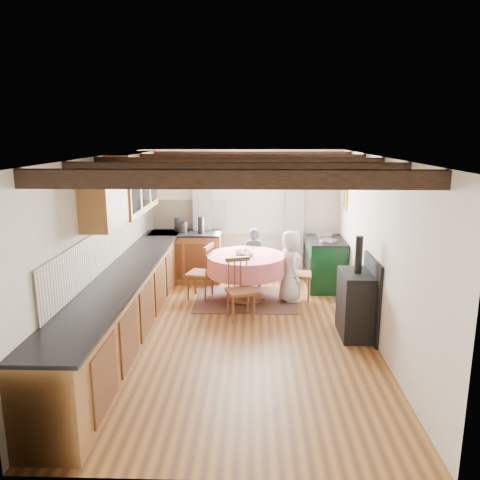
{
  "coord_description": "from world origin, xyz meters",
  "views": [
    {
      "loc": [
        0.2,
        -5.95,
        2.68
      ],
      "look_at": [
        0.0,
        0.8,
        1.15
      ],
      "focal_mm": 35.2,
      "sensor_mm": 36.0,
      "label": 1
    }
  ],
  "objects_px": {
    "cast_iron_stove": "(357,287)",
    "child_far": "(253,257)",
    "dining_table": "(246,278)",
    "cup": "(246,252)",
    "chair_left": "(200,271)",
    "chair_right": "(300,272)",
    "chair_near": "(241,289)",
    "child_right": "(290,266)",
    "aga_range": "(325,263)"
  },
  "relations": [
    {
      "from": "chair_left",
      "to": "aga_range",
      "type": "height_order",
      "value": "chair_left"
    },
    {
      "from": "chair_near",
      "to": "child_right",
      "type": "height_order",
      "value": "child_right"
    },
    {
      "from": "chair_near",
      "to": "aga_range",
      "type": "relative_size",
      "value": 0.93
    },
    {
      "from": "cast_iron_stove",
      "to": "child_far",
      "type": "height_order",
      "value": "cast_iron_stove"
    },
    {
      "from": "chair_left",
      "to": "aga_range",
      "type": "bearing_deg",
      "value": 121.65
    },
    {
      "from": "aga_range",
      "to": "cast_iron_stove",
      "type": "xyz_separation_m",
      "value": [
        0.11,
        -2.05,
        0.24
      ]
    },
    {
      "from": "dining_table",
      "to": "child_far",
      "type": "distance_m",
      "value": 0.76
    },
    {
      "from": "chair_right",
      "to": "cast_iron_stove",
      "type": "distance_m",
      "value": 1.57
    },
    {
      "from": "aga_range",
      "to": "cup",
      "type": "xyz_separation_m",
      "value": [
        -1.4,
        -0.71,
        0.37
      ]
    },
    {
      "from": "chair_near",
      "to": "chair_right",
      "type": "height_order",
      "value": "chair_right"
    },
    {
      "from": "aga_range",
      "to": "child_far",
      "type": "relative_size",
      "value": 0.91
    },
    {
      "from": "chair_left",
      "to": "aga_range",
      "type": "relative_size",
      "value": 0.95
    },
    {
      "from": "cast_iron_stove",
      "to": "child_right",
      "type": "xyz_separation_m",
      "value": [
        -0.78,
        1.34,
        -0.1
      ]
    },
    {
      "from": "chair_near",
      "to": "child_far",
      "type": "distance_m",
      "value": 1.55
    },
    {
      "from": "dining_table",
      "to": "chair_left",
      "type": "height_order",
      "value": "chair_left"
    },
    {
      "from": "dining_table",
      "to": "child_right",
      "type": "relative_size",
      "value": 1.08
    },
    {
      "from": "chair_right",
      "to": "child_far",
      "type": "relative_size",
      "value": 0.86
    },
    {
      "from": "child_right",
      "to": "cup",
      "type": "xyz_separation_m",
      "value": [
        -0.73,
        0.01,
        0.23
      ]
    },
    {
      "from": "chair_left",
      "to": "child_right",
      "type": "distance_m",
      "value": 1.49
    },
    {
      "from": "dining_table",
      "to": "cup",
      "type": "height_order",
      "value": "cup"
    },
    {
      "from": "child_far",
      "to": "cup",
      "type": "bearing_deg",
      "value": 79.32
    },
    {
      "from": "child_far",
      "to": "cup",
      "type": "height_order",
      "value": "child_far"
    },
    {
      "from": "dining_table",
      "to": "child_right",
      "type": "bearing_deg",
      "value": -1.4
    },
    {
      "from": "chair_left",
      "to": "cup",
      "type": "bearing_deg",
      "value": 99.5
    },
    {
      "from": "aga_range",
      "to": "cast_iron_stove",
      "type": "height_order",
      "value": "cast_iron_stove"
    },
    {
      "from": "chair_right",
      "to": "cup",
      "type": "xyz_separation_m",
      "value": [
        -0.89,
        -0.08,
        0.36
      ]
    },
    {
      "from": "chair_left",
      "to": "cup",
      "type": "xyz_separation_m",
      "value": [
        0.75,
        -0.08,
        0.35
      ]
    },
    {
      "from": "aga_range",
      "to": "cast_iron_stove",
      "type": "distance_m",
      "value": 2.07
    },
    {
      "from": "child_far",
      "to": "aga_range",
      "type": "bearing_deg",
      "value": 177.0
    },
    {
      "from": "chair_near",
      "to": "chair_right",
      "type": "xyz_separation_m",
      "value": [
        0.95,
        0.87,
        0.0
      ]
    },
    {
      "from": "chair_near",
      "to": "child_far",
      "type": "bearing_deg",
      "value": 64.8
    },
    {
      "from": "chair_right",
      "to": "aga_range",
      "type": "bearing_deg",
      "value": -32.82
    },
    {
      "from": "dining_table",
      "to": "chair_right",
      "type": "xyz_separation_m",
      "value": [
        0.88,
        0.07,
        0.07
      ]
    },
    {
      "from": "aga_range",
      "to": "dining_table",
      "type": "bearing_deg",
      "value": -153.28
    },
    {
      "from": "chair_right",
      "to": "child_far",
      "type": "bearing_deg",
      "value": 55.01
    },
    {
      "from": "child_far",
      "to": "dining_table",
      "type": "bearing_deg",
      "value": 79.74
    },
    {
      "from": "child_far",
      "to": "child_right",
      "type": "xyz_separation_m",
      "value": [
        0.6,
        -0.76,
        0.06
      ]
    },
    {
      "from": "aga_range",
      "to": "cup",
      "type": "bearing_deg",
      "value": -153.07
    },
    {
      "from": "dining_table",
      "to": "chair_left",
      "type": "distance_m",
      "value": 0.77
    },
    {
      "from": "child_right",
      "to": "chair_near",
      "type": "bearing_deg",
      "value": 125.69
    },
    {
      "from": "aga_range",
      "to": "child_right",
      "type": "height_order",
      "value": "child_right"
    },
    {
      "from": "cast_iron_stove",
      "to": "cup",
      "type": "xyz_separation_m",
      "value": [
        -1.51,
        1.34,
        0.12
      ]
    },
    {
      "from": "dining_table",
      "to": "aga_range",
      "type": "relative_size",
      "value": 1.31
    },
    {
      "from": "chair_left",
      "to": "cast_iron_stove",
      "type": "height_order",
      "value": "cast_iron_stove"
    },
    {
      "from": "chair_right",
      "to": "cast_iron_stove",
      "type": "relative_size",
      "value": 0.66
    },
    {
      "from": "chair_right",
      "to": "cup",
      "type": "relative_size",
      "value": 8.56
    },
    {
      "from": "aga_range",
      "to": "child_far",
      "type": "distance_m",
      "value": 1.27
    },
    {
      "from": "aga_range",
      "to": "chair_left",
      "type": "bearing_deg",
      "value": -163.57
    },
    {
      "from": "chair_near",
      "to": "cast_iron_stove",
      "type": "xyz_separation_m",
      "value": [
        1.56,
        -0.56,
        0.24
      ]
    },
    {
      "from": "dining_table",
      "to": "chair_left",
      "type": "relative_size",
      "value": 1.37
    }
  ]
}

